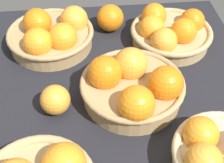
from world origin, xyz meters
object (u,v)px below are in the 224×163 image
Objects in this scene: basket_center at (133,86)px; basket_near_left at (52,35)px; basket_far_left at (170,32)px; loose_orange_front_gap at (55,100)px; loose_orange_back_gap at (110,18)px.

basket_near_left is (-22.54, -19.35, -0.37)cm from basket_center.
loose_orange_front_gap is (22.46, -31.45, -0.44)cm from basket_far_left.
basket_far_left is 38.65cm from loose_orange_front_gap.
basket_far_left is at bearing 87.13° from basket_near_left.
basket_center reaches higher than loose_orange_back_gap.
basket_near_left is 24.16cm from loose_orange_front_gap.
loose_orange_front_gap is 0.87× the size of loose_orange_back_gap.
basket_center is 17.98cm from loose_orange_front_gap.
loose_orange_back_gap reaches higher than loose_orange_front_gap.
basket_center is at bearing -33.00° from basket_far_left.
basket_center is at bearing 40.64° from basket_near_left.
basket_center is 29.50cm from loose_orange_back_gap.
basket_near_left is 18.19cm from loose_orange_back_gap.
basket_far_left is at bearing 62.10° from loose_orange_back_gap.
basket_near_left reaches higher than basket_far_left.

